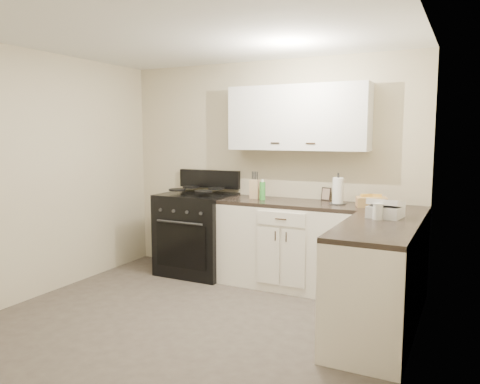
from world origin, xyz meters
The scene contains 20 objects.
floor centered at (0.00, 0.00, 0.00)m, with size 3.60×3.60×0.00m, color #473F38.
ceiling centered at (0.00, 0.00, 2.50)m, with size 3.60×3.60×0.00m, color white.
wall_back centered at (0.00, 1.80, 1.25)m, with size 3.60×3.60×0.00m, color beige.
wall_right centered at (1.80, 0.00, 1.25)m, with size 3.60×3.60×0.00m, color beige.
wall_left centered at (-1.80, 0.00, 1.25)m, with size 3.60×3.60×0.00m, color beige.
base_cabinets_back centered at (0.43, 1.50, 0.45)m, with size 1.55×0.60×0.90m, color white.
base_cabinets_right centered at (1.50, 0.85, 0.45)m, with size 0.60×1.90×0.90m, color white.
countertop_back centered at (0.43, 1.50, 0.92)m, with size 1.55×0.60×0.04m, color black.
countertop_right centered at (1.50, 0.85, 0.92)m, with size 0.60×1.90×0.04m, color black.
upper_cabinets centered at (0.43, 1.65, 1.84)m, with size 1.55×0.30×0.70m, color silver.
stove centered at (-0.76, 1.48, 0.46)m, with size 0.83×0.71×1.00m, color black.
knife_block centered at (-0.04, 1.55, 1.05)m, with size 0.10×0.09×0.22m, color tan.
paper_towel centered at (0.92, 1.54, 1.08)m, with size 0.11×0.11×0.28m, color white.
soap_bottle centered at (0.08, 1.49, 1.04)m, with size 0.07×0.07×0.20m, color green.
picture_frame centered at (0.73, 1.76, 1.01)m, with size 0.11×0.02×0.14m, color black.
wicker_basket centered at (1.26, 1.52, 0.99)m, with size 0.29×0.19×0.10m, color tan.
countertop_grill centered at (1.49, 0.95, 0.99)m, with size 0.27×0.25×0.10m, color silver.
glass_jar centered at (1.45, 0.82, 1.01)m, with size 0.08×0.08×0.14m, color silver.
oven_mitt_near centered at (1.18, 0.16, 0.52)m, with size 0.02×0.15×0.26m, color black.
oven_mitt_far centered at (1.18, 0.53, 0.52)m, with size 0.02×0.15×0.26m, color black.
Camera 1 is at (2.15, -3.22, 1.66)m, focal length 35.00 mm.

